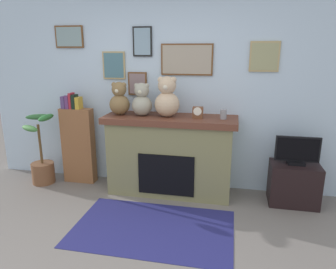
{
  "coord_description": "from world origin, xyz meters",
  "views": [
    {
      "loc": [
        0.93,
        -2.21,
        1.89
      ],
      "look_at": [
        0.12,
        1.67,
        0.8
      ],
      "focal_mm": 33.47,
      "sensor_mm": 36.0,
      "label": 1
    }
  ],
  "objects_px": {
    "television": "(297,151)",
    "teddy_bear_grey": "(142,101)",
    "bookshelf": "(78,143)",
    "mantel_clock": "(198,112)",
    "potted_plant": "(42,161)",
    "teddy_bear_cream": "(119,100)",
    "fireplace": "(170,155)",
    "candle_jar": "(223,114)",
    "tv_stand": "(294,184)",
    "teddy_bear_brown": "(167,99)"
  },
  "relations": [
    {
      "from": "television",
      "to": "teddy_bear_grey",
      "type": "relative_size",
      "value": 1.23
    },
    {
      "from": "bookshelf",
      "to": "mantel_clock",
      "type": "xyz_separation_m",
      "value": [
        1.72,
        -0.09,
        0.53
      ]
    },
    {
      "from": "potted_plant",
      "to": "teddy_bear_cream",
      "type": "height_order",
      "value": "teddy_bear_cream"
    },
    {
      "from": "fireplace",
      "to": "television",
      "type": "bearing_deg",
      "value": -0.95
    },
    {
      "from": "bookshelf",
      "to": "television",
      "type": "relative_size",
      "value": 2.5
    },
    {
      "from": "potted_plant",
      "to": "teddy_bear_cream",
      "type": "xyz_separation_m",
      "value": [
        1.19,
        0.07,
        0.91
      ]
    },
    {
      "from": "bookshelf",
      "to": "candle_jar",
      "type": "relative_size",
      "value": 10.72
    },
    {
      "from": "potted_plant",
      "to": "teddy_bear_cream",
      "type": "distance_m",
      "value": 1.5
    },
    {
      "from": "fireplace",
      "to": "bookshelf",
      "type": "relative_size",
      "value": 1.32
    },
    {
      "from": "potted_plant",
      "to": "television",
      "type": "bearing_deg",
      "value": 1.05
    },
    {
      "from": "tv_stand",
      "to": "television",
      "type": "distance_m",
      "value": 0.43
    },
    {
      "from": "teddy_bear_grey",
      "to": "potted_plant",
      "type": "bearing_deg",
      "value": -177.27
    },
    {
      "from": "mantel_clock",
      "to": "teddy_bear_brown",
      "type": "relative_size",
      "value": 0.28
    },
    {
      "from": "tv_stand",
      "to": "candle_jar",
      "type": "distance_m",
      "value": 1.24
    },
    {
      "from": "bookshelf",
      "to": "teddy_bear_cream",
      "type": "height_order",
      "value": "teddy_bear_cream"
    },
    {
      "from": "candle_jar",
      "to": "bookshelf",
      "type": "bearing_deg",
      "value": 177.39
    },
    {
      "from": "television",
      "to": "fireplace",
      "type": "bearing_deg",
      "value": 179.05
    },
    {
      "from": "television",
      "to": "teddy_bear_brown",
      "type": "distance_m",
      "value": 1.72
    },
    {
      "from": "teddy_bear_cream",
      "to": "potted_plant",
      "type": "bearing_deg",
      "value": -176.56
    },
    {
      "from": "bookshelf",
      "to": "teddy_bear_brown",
      "type": "distance_m",
      "value": 1.5
    },
    {
      "from": "tv_stand",
      "to": "teddy_bear_cream",
      "type": "bearing_deg",
      "value": 179.83
    },
    {
      "from": "mantel_clock",
      "to": "teddy_bear_grey",
      "type": "height_order",
      "value": "teddy_bear_grey"
    },
    {
      "from": "candle_jar",
      "to": "teddy_bear_brown",
      "type": "distance_m",
      "value": 0.73
    },
    {
      "from": "teddy_bear_cream",
      "to": "teddy_bear_grey",
      "type": "relative_size",
      "value": 1.02
    },
    {
      "from": "mantel_clock",
      "to": "teddy_bear_grey",
      "type": "bearing_deg",
      "value": 179.9
    },
    {
      "from": "mantel_clock",
      "to": "teddy_bear_grey",
      "type": "xyz_separation_m",
      "value": [
        -0.73,
        0.0,
        0.12
      ]
    },
    {
      "from": "teddy_bear_grey",
      "to": "teddy_bear_brown",
      "type": "relative_size",
      "value": 0.83
    },
    {
      "from": "potted_plant",
      "to": "teddy_bear_brown",
      "type": "bearing_deg",
      "value": 2.23
    },
    {
      "from": "teddy_bear_cream",
      "to": "teddy_bear_brown",
      "type": "xyz_separation_m",
      "value": [
        0.64,
        -0.0,
        0.04
      ]
    },
    {
      "from": "fireplace",
      "to": "teddy_bear_cream",
      "type": "xyz_separation_m",
      "value": [
        -0.68,
        -0.02,
        0.71
      ]
    },
    {
      "from": "fireplace",
      "to": "mantel_clock",
      "type": "bearing_deg",
      "value": -3.14
    },
    {
      "from": "bookshelf",
      "to": "teddy_bear_brown",
      "type": "bearing_deg",
      "value": -4.03
    },
    {
      "from": "television",
      "to": "bookshelf",
      "type": "bearing_deg",
      "value": 178.03
    },
    {
      "from": "mantel_clock",
      "to": "teddy_bear_brown",
      "type": "distance_m",
      "value": 0.43
    },
    {
      "from": "bookshelf",
      "to": "teddy_bear_cream",
      "type": "relative_size",
      "value": 3.03
    },
    {
      "from": "bookshelf",
      "to": "teddy_bear_grey",
      "type": "relative_size",
      "value": 3.08
    },
    {
      "from": "teddy_bear_cream",
      "to": "teddy_bear_brown",
      "type": "bearing_deg",
      "value": -0.01
    },
    {
      "from": "candle_jar",
      "to": "mantel_clock",
      "type": "xyz_separation_m",
      "value": [
        -0.32,
        -0.0,
        0.01
      ]
    },
    {
      "from": "fireplace",
      "to": "bookshelf",
      "type": "xyz_separation_m",
      "value": [
        -1.37,
        0.08,
        0.06
      ]
    },
    {
      "from": "tv_stand",
      "to": "candle_jar",
      "type": "bearing_deg",
      "value": 179.55
    },
    {
      "from": "potted_plant",
      "to": "candle_jar",
      "type": "relative_size",
      "value": 8.35
    },
    {
      "from": "bookshelf",
      "to": "candle_jar",
      "type": "xyz_separation_m",
      "value": [
        2.04,
        -0.09,
        0.52
      ]
    },
    {
      "from": "tv_stand",
      "to": "television",
      "type": "height_order",
      "value": "television"
    },
    {
      "from": "fireplace",
      "to": "teddy_bear_grey",
      "type": "distance_m",
      "value": 0.8
    },
    {
      "from": "candle_jar",
      "to": "teddy_bear_cream",
      "type": "height_order",
      "value": "teddy_bear_cream"
    },
    {
      "from": "television",
      "to": "teddy_bear_brown",
      "type": "bearing_deg",
      "value": 179.72
    },
    {
      "from": "potted_plant",
      "to": "tv_stand",
      "type": "xyz_separation_m",
      "value": [
        3.44,
        0.06,
        -0.07
      ]
    },
    {
      "from": "bookshelf",
      "to": "teddy_bear_grey",
      "type": "bearing_deg",
      "value": -5.36
    },
    {
      "from": "fireplace",
      "to": "teddy_bear_cream",
      "type": "relative_size",
      "value": 3.99
    },
    {
      "from": "bookshelf",
      "to": "potted_plant",
      "type": "xyz_separation_m",
      "value": [
        -0.5,
        -0.16,
        -0.26
      ]
    }
  ]
}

